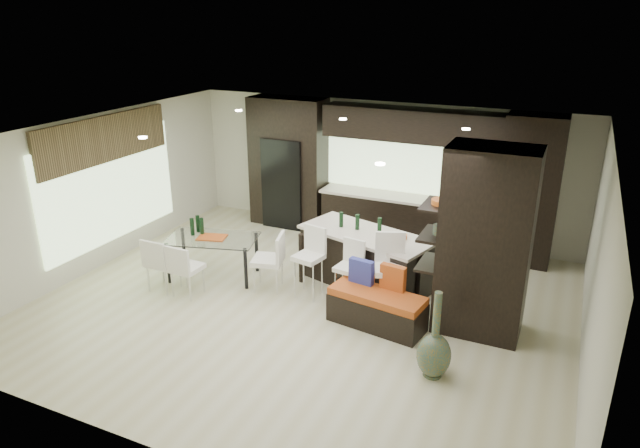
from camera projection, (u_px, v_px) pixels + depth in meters
The scene contains 22 objects.
ground at pixel (304, 304), 8.99m from camera, with size 8.00×8.00×0.00m, color beige.
back_wall at pixel (380, 169), 11.49m from camera, with size 8.00×0.02×2.70m, color beige.
left_wall at pixel (100, 191), 10.07m from camera, with size 0.02×7.00×2.70m, color beige.
right_wall at pixel (597, 272), 6.96m from camera, with size 0.02×7.00×2.70m, color beige.
ceiling at pixel (302, 135), 8.04m from camera, with size 8.00×7.00×0.02m, color white.
window_left at pixel (110, 188), 10.23m from camera, with size 0.04×3.20×1.90m, color #B2D199.
window_back at pixel (409, 163), 11.15m from camera, with size 3.40×0.04×1.20m, color #B2D199.
stone_accent at pixel (105, 139), 9.90m from camera, with size 0.08×3.00×0.80m, color brown.
ceiling_spots at pixel (310, 133), 8.26m from camera, with size 4.00×3.00×0.02m, color white.
back_cabinetry at pixel (399, 176), 11.02m from camera, with size 6.80×0.68×2.70m, color black.
refrigerator at pixel (288, 181), 12.05m from camera, with size 0.90×0.68×1.90m, color black.
partition_column at pixel (485, 243), 7.84m from camera, with size 1.20×0.80×2.70m, color black.
kitchen_island at pixel (365, 259), 9.51m from camera, with size 2.21×0.95×0.92m, color black.
stool_left at pixel (308, 269), 9.11m from camera, with size 0.41×0.41×0.93m, color white.
stool_mid at pixel (348, 279), 8.88m from camera, with size 0.37×0.37×0.84m, color white.
stool_right at pixel (389, 283), 8.55m from camera, with size 0.45×0.45×1.02m, color white.
bench at pixel (377, 309), 8.30m from camera, with size 1.41×0.54×0.54m, color black.
floor_vase at pixel (435, 335), 7.04m from camera, with size 0.43×0.43×1.18m, color #435039, non-canonical shape.
dining_table at pixel (213, 257), 9.80m from camera, with size 1.51×0.85×0.73m, color white.
chair_near at pixel (187, 271), 9.16m from camera, with size 0.45×0.45×0.83m, color white.
chair_far at pixel (163, 266), 9.33m from camera, with size 0.46×0.46×0.86m, color white.
chair_end at pixel (268, 264), 9.35m from camera, with size 0.48×0.48×0.89m, color white.
Camera 1 is at (3.54, -7.14, 4.36)m, focal length 32.00 mm.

